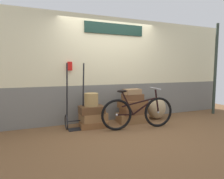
{
  "coord_description": "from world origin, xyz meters",
  "views": [
    {
      "loc": [
        -1.89,
        -3.88,
        1.31
      ],
      "look_at": [
        -0.16,
        0.23,
        0.85
      ],
      "focal_mm": 31.64,
      "sensor_mm": 36.0,
      "label": 1
    }
  ],
  "objects_px": {
    "suitcase_7": "(132,92)",
    "suitcase_0": "(94,124)",
    "suitcase_2": "(92,110)",
    "suitcase_3": "(132,118)",
    "suitcase_4": "(133,111)",
    "luggage_trolley": "(76,114)",
    "bicycle": "(138,112)",
    "suitcase_5": "(133,104)",
    "suitcase_6": "(133,97)",
    "suitcase_1": "(93,117)",
    "wicker_basket": "(91,100)",
    "burlap_sack": "(157,108)"
  },
  "relations": [
    {
      "from": "suitcase_3",
      "to": "wicker_basket",
      "type": "relative_size",
      "value": 2.29
    },
    {
      "from": "suitcase_7",
      "to": "suitcase_0",
      "type": "bearing_deg",
      "value": 174.31
    },
    {
      "from": "suitcase_2",
      "to": "suitcase_3",
      "type": "distance_m",
      "value": 1.09
    },
    {
      "from": "bicycle",
      "to": "suitcase_3",
      "type": "bearing_deg",
      "value": 75.03
    },
    {
      "from": "suitcase_0",
      "to": "bicycle",
      "type": "xyz_separation_m",
      "value": [
        0.87,
        -0.49,
        0.29
      ]
    },
    {
      "from": "suitcase_3",
      "to": "burlap_sack",
      "type": "height_order",
      "value": "burlap_sack"
    },
    {
      "from": "suitcase_4",
      "to": "suitcase_6",
      "type": "distance_m",
      "value": 0.34
    },
    {
      "from": "suitcase_1",
      "to": "burlap_sack",
      "type": "bearing_deg",
      "value": -4.0
    },
    {
      "from": "suitcase_6",
      "to": "burlap_sack",
      "type": "bearing_deg",
      "value": 7.89
    },
    {
      "from": "suitcase_6",
      "to": "suitcase_7",
      "type": "bearing_deg",
      "value": -129.31
    },
    {
      "from": "suitcase_4",
      "to": "luggage_trolley",
      "type": "height_order",
      "value": "luggage_trolley"
    },
    {
      "from": "suitcase_3",
      "to": "suitcase_5",
      "type": "xyz_separation_m",
      "value": [
        0.01,
        -0.01,
        0.35
      ]
    },
    {
      "from": "suitcase_6",
      "to": "luggage_trolley",
      "type": "xyz_separation_m",
      "value": [
        -1.41,
        0.02,
        -0.31
      ]
    },
    {
      "from": "suitcase_5",
      "to": "suitcase_6",
      "type": "bearing_deg",
      "value": 58.73
    },
    {
      "from": "suitcase_2",
      "to": "burlap_sack",
      "type": "bearing_deg",
      "value": 1.89
    },
    {
      "from": "luggage_trolley",
      "to": "suitcase_7",
      "type": "bearing_deg",
      "value": -1.92
    },
    {
      "from": "suitcase_1",
      "to": "suitcase_5",
      "type": "xyz_separation_m",
      "value": [
        1.01,
        0.01,
        0.23
      ]
    },
    {
      "from": "suitcase_2",
      "to": "wicker_basket",
      "type": "distance_m",
      "value": 0.23
    },
    {
      "from": "suitcase_4",
      "to": "wicker_basket",
      "type": "bearing_deg",
      "value": 176.24
    },
    {
      "from": "suitcase_2",
      "to": "suitcase_3",
      "type": "bearing_deg",
      "value": 1.21
    },
    {
      "from": "suitcase_6",
      "to": "suitcase_7",
      "type": "distance_m",
      "value": 0.15
    },
    {
      "from": "suitcase_1",
      "to": "wicker_basket",
      "type": "xyz_separation_m",
      "value": [
        -0.04,
        -0.01,
        0.4
      ]
    },
    {
      "from": "suitcase_2",
      "to": "luggage_trolley",
      "type": "relative_size",
      "value": 0.37
    },
    {
      "from": "suitcase_1",
      "to": "suitcase_7",
      "type": "height_order",
      "value": "suitcase_7"
    },
    {
      "from": "suitcase_6",
      "to": "burlap_sack",
      "type": "relative_size",
      "value": 0.84
    },
    {
      "from": "suitcase_5",
      "to": "suitcase_3",
      "type": "bearing_deg",
      "value": 140.61
    },
    {
      "from": "suitcase_3",
      "to": "bicycle",
      "type": "height_order",
      "value": "bicycle"
    },
    {
      "from": "burlap_sack",
      "to": "suitcase_0",
      "type": "bearing_deg",
      "value": -177.21
    },
    {
      "from": "suitcase_2",
      "to": "suitcase_6",
      "type": "bearing_deg",
      "value": 1.23
    },
    {
      "from": "suitcase_4",
      "to": "wicker_basket",
      "type": "xyz_separation_m",
      "value": [
        -1.05,
        0.03,
        0.34
      ]
    },
    {
      "from": "suitcase_7",
      "to": "suitcase_1",
      "type": "bearing_deg",
      "value": 172.6
    },
    {
      "from": "suitcase_5",
      "to": "suitcase_7",
      "type": "bearing_deg",
      "value": -142.46
    },
    {
      "from": "wicker_basket",
      "to": "suitcase_0",
      "type": "bearing_deg",
      "value": -31.48
    },
    {
      "from": "wicker_basket",
      "to": "burlap_sack",
      "type": "distance_m",
      "value": 1.85
    },
    {
      "from": "wicker_basket",
      "to": "bicycle",
      "type": "height_order",
      "value": "bicycle"
    },
    {
      "from": "suitcase_7",
      "to": "burlap_sack",
      "type": "bearing_deg",
      "value": -1.42
    },
    {
      "from": "suitcase_2",
      "to": "suitcase_6",
      "type": "height_order",
      "value": "suitcase_6"
    },
    {
      "from": "suitcase_2",
      "to": "bicycle",
      "type": "height_order",
      "value": "bicycle"
    },
    {
      "from": "luggage_trolley",
      "to": "suitcase_6",
      "type": "bearing_deg",
      "value": -0.83
    },
    {
      "from": "suitcase_3",
      "to": "suitcase_1",
      "type": "bearing_deg",
      "value": -175.12
    },
    {
      "from": "suitcase_4",
      "to": "luggage_trolley",
      "type": "bearing_deg",
      "value": 175.1
    },
    {
      "from": "suitcase_1",
      "to": "luggage_trolley",
      "type": "distance_m",
      "value": 0.4
    },
    {
      "from": "suitcase_3",
      "to": "suitcase_5",
      "type": "height_order",
      "value": "suitcase_5"
    },
    {
      "from": "suitcase_7",
      "to": "luggage_trolley",
      "type": "distance_m",
      "value": 1.46
    },
    {
      "from": "suitcase_2",
      "to": "suitcase_3",
      "type": "xyz_separation_m",
      "value": [
        1.05,
        0.03,
        -0.3
      ]
    },
    {
      "from": "suitcase_7",
      "to": "bicycle",
      "type": "relative_size",
      "value": 0.25
    },
    {
      "from": "suitcase_2",
      "to": "suitcase_7",
      "type": "distance_m",
      "value": 1.1
    },
    {
      "from": "wicker_basket",
      "to": "burlap_sack",
      "type": "bearing_deg",
      "value": 1.95
    },
    {
      "from": "suitcase_2",
      "to": "suitcase_7",
      "type": "xyz_separation_m",
      "value": [
        1.04,
        0.01,
        0.36
      ]
    },
    {
      "from": "wicker_basket",
      "to": "luggage_trolley",
      "type": "relative_size",
      "value": 0.22
    }
  ]
}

